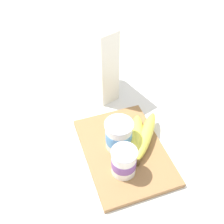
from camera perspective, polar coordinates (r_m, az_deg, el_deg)
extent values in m
plane|color=silver|center=(0.80, 2.43, -8.20)|extent=(2.40, 2.40, 0.00)
cube|color=olive|center=(0.79, 2.45, -7.88)|extent=(0.30, 0.21, 0.01)
cube|color=white|center=(0.92, -3.54, 10.73)|extent=(0.19, 0.12, 0.25)
cylinder|color=white|center=(0.71, 2.40, -10.08)|extent=(0.06, 0.06, 0.08)
cylinder|color=#7A4C99|center=(0.71, 2.40, -10.08)|extent=(0.06, 0.06, 0.03)
cylinder|color=silver|center=(0.68, 2.50, -8.12)|extent=(0.07, 0.07, 0.00)
cylinder|color=white|center=(0.76, 1.36, -4.75)|extent=(0.07, 0.07, 0.08)
cylinder|color=#5193D1|center=(0.76, 1.36, -4.75)|extent=(0.07, 0.07, 0.04)
cylinder|color=silver|center=(0.73, 1.42, -2.51)|extent=(0.08, 0.08, 0.00)
ellipsoid|color=#E2D94A|center=(0.80, 6.90, -4.61)|extent=(0.16, 0.14, 0.04)
ellipsoid|color=#E2D94A|center=(0.80, 5.14, -4.95)|extent=(0.16, 0.09, 0.04)
ellipsoid|color=#E2D94A|center=(0.80, 3.43, -4.67)|extent=(0.18, 0.06, 0.04)
cylinder|color=brown|center=(0.75, 5.16, -10.07)|extent=(0.01, 0.01, 0.02)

